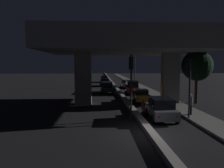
{
  "coord_description": "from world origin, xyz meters",
  "views": [
    {
      "loc": [
        -3.12,
        -12.85,
        4.26
      ],
      "look_at": [
        -0.91,
        23.6,
        1.1
      ],
      "focal_mm": 35.0,
      "sensor_mm": 36.0,
      "label": 1
    }
  ],
  "objects": [
    {
      "name": "pedestrian_on_sidewalk",
      "position": [
        4.5,
        4.69,
        1.0
      ],
      "size": [
        0.35,
        0.35,
        1.73
      ],
      "color": "black",
      "rests_on": "sidewalk_right"
    },
    {
      "name": "sidewalk_right",
      "position": [
        4.97,
        28.0,
        0.06
      ],
      "size": [
        2.26,
        126.0,
        0.13
      ],
      "primitive_type": "cube",
      "color": "slate",
      "rests_on": "ground_plane"
    },
    {
      "name": "car_dark_green_lead_oncoming",
      "position": [
        -1.86,
        20.66,
        0.89
      ],
      "size": [
        2.1,
        4.14,
        1.66
      ],
      "rotation": [
        0.0,
        0.0,
        -1.61
      ],
      "color": "black",
      "rests_on": "ground_plane"
    },
    {
      "name": "street_lamp",
      "position": [
        3.7,
        30.46,
        4.71
      ],
      "size": [
        2.65,
        0.32,
        7.89
      ],
      "color": "#2D2D30",
      "rests_on": "ground_plane"
    },
    {
      "name": "motorcycle_blue_filtering_far",
      "position": [
        0.91,
        19.1,
        0.6
      ],
      "size": [
        0.32,
        1.86,
        1.39
      ],
      "rotation": [
        0.0,
        0.0,
        1.58
      ],
      "color": "black",
      "rests_on": "ground_plane"
    },
    {
      "name": "car_grey_lead",
      "position": [
        1.74,
        3.76,
        0.88
      ],
      "size": [
        2.11,
        4.25,
        1.71
      ],
      "rotation": [
        0.0,
        0.0,
        1.52
      ],
      "color": "#515459",
      "rests_on": "ground_plane"
    },
    {
      "name": "car_dark_red_third",
      "position": [
        1.78,
        19.07,
        1.03
      ],
      "size": [
        2.08,
        4.07,
        1.96
      ],
      "rotation": [
        0.0,
        0.0,
        1.53
      ],
      "color": "#591414",
      "rests_on": "ground_plane"
    },
    {
      "name": "ground_plane",
      "position": [
        0.0,
        0.0,
        0.0
      ],
      "size": [
        200.0,
        200.0,
        0.0
      ],
      "primitive_type": "plane",
      "color": "black"
    },
    {
      "name": "car_grey_fourth",
      "position": [
        2.03,
        27.69,
        0.78
      ],
      "size": [
        2.01,
        4.83,
        1.47
      ],
      "rotation": [
        0.0,
        0.0,
        1.6
      ],
      "color": "#515459",
      "rests_on": "ground_plane"
    },
    {
      "name": "roadside_tree_kerbside_near",
      "position": [
        7.72,
        10.69,
        4.18
      ],
      "size": [
        3.37,
        3.37,
        5.89
      ],
      "color": "#2D2116",
      "rests_on": "ground_plane"
    },
    {
      "name": "traffic_light_left_of_median",
      "position": [
        -0.65,
        3.73,
        3.47
      ],
      "size": [
        0.3,
        0.49,
        5.09
      ],
      "color": "black",
      "rests_on": "ground_plane"
    },
    {
      "name": "car_dark_green_second_oncoming",
      "position": [
        -1.99,
        31.51,
        0.82
      ],
      "size": [
        1.96,
        4.23,
        1.61
      ],
      "rotation": [
        0.0,
        0.0,
        -1.55
      ],
      "color": "black",
      "rests_on": "ground_plane"
    },
    {
      "name": "motorcycle_white_filtering_mid",
      "position": [
        0.85,
        12.01,
        0.6
      ],
      "size": [
        0.33,
        1.83,
        1.39
      ],
      "rotation": [
        0.0,
        0.0,
        1.6
      ],
      "color": "black",
      "rests_on": "ground_plane"
    },
    {
      "name": "traffic_light_right_of_median",
      "position": [
        3.94,
        3.74,
        3.23
      ],
      "size": [
        0.3,
        0.49,
        4.73
      ],
      "color": "black",
      "rests_on": "ground_plane"
    },
    {
      "name": "motorcycle_red_filtering_near",
      "position": [
        0.51,
        4.69,
        0.59
      ],
      "size": [
        0.32,
        1.74,
        1.36
      ],
      "rotation": [
        0.0,
        0.0,
        1.56
      ],
      "color": "black",
      "rests_on": "ground_plane"
    },
    {
      "name": "car_dark_blue_third_oncoming",
      "position": [
        -1.76,
        41.61,
        0.85
      ],
      "size": [
        1.99,
        4.14,
        1.62
      ],
      "rotation": [
        0.0,
        0.0,
        -1.6
      ],
      "color": "#141938",
      "rests_on": "ground_plane"
    },
    {
      "name": "elevated_overpass",
      "position": [
        0.0,
        10.98,
        6.45
      ],
      "size": [
        17.35,
        13.29,
        8.54
      ],
      "color": "gray",
      "rests_on": "ground_plane"
    },
    {
      "name": "median_divider",
      "position": [
        0.0,
        35.0,
        0.16
      ],
      "size": [
        0.5,
        126.0,
        0.33
      ],
      "primitive_type": "cube",
      "color": "gray",
      "rests_on": "ground_plane"
    },
    {
      "name": "car_taxi_yellow_second",
      "position": [
        1.75,
        12.1,
        0.74
      ],
      "size": [
        1.92,
        4.2,
        1.46
      ],
      "rotation": [
        0.0,
        0.0,
        1.55
      ],
      "color": "gold",
      "rests_on": "ground_plane"
    }
  ]
}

